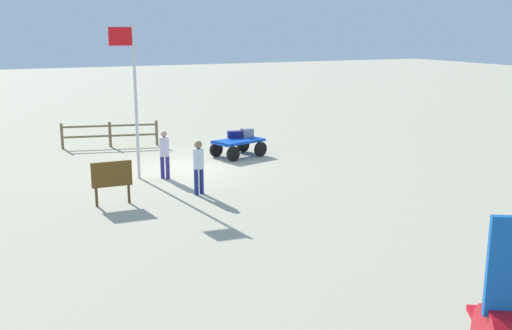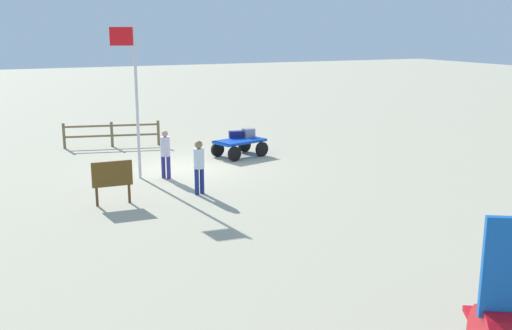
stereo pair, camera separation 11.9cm
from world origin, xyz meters
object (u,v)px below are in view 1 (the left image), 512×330
object	(u,v)px
luggage_cart	(238,145)
worker_trailing	(164,151)
signboard	(112,177)
suitcase_tan	(247,133)
worker_lead	(199,163)
flagpole	(133,90)
suitcase_dark	(234,134)

from	to	relation	value
luggage_cart	worker_trailing	distance (m)	4.34
worker_trailing	signboard	xyz separation A→B (m)	(2.28, 2.40, -0.11)
suitcase_tan	worker_trailing	bearing A→B (deg)	32.00
worker_lead	signboard	bearing A→B (deg)	0.36
luggage_cart	worker_lead	bearing A→B (deg)	54.58
suitcase_tan	flagpole	bearing A→B (deg)	23.50
suitcase_tan	signboard	size ratio (longest dim) A/B	0.37
worker_lead	signboard	xyz separation A→B (m)	(2.68, 0.02, -0.14)
worker_trailing	signboard	bearing A→B (deg)	46.40
luggage_cart	signboard	size ratio (longest dim) A/B	1.73
worker_lead	flagpole	xyz separation A→B (m)	(1.29, -2.80, 2.06)
worker_lead	luggage_cart	bearing A→B (deg)	-125.42
suitcase_tan	luggage_cart	bearing A→B (deg)	35.96
suitcase_dark	suitcase_tan	size ratio (longest dim) A/B	1.24
suitcase_tan	signboard	distance (m)	8.29
suitcase_dark	flagpole	distance (m)	5.63
worker_trailing	flagpole	xyz separation A→B (m)	(0.90, -0.42, 2.09)
worker_lead	worker_trailing	xyz separation A→B (m)	(0.40, -2.38, -0.03)
suitcase_dark	worker_trailing	distance (m)	4.63
suitcase_tan	flagpole	distance (m)	6.05
suitcase_dark	worker_lead	size ratio (longest dim) A/B	0.35
worker_trailing	flagpole	bearing A→B (deg)	-25.34
suitcase_tan	flagpole	world-z (taller)	flagpole
luggage_cart	worker_lead	size ratio (longest dim) A/B	1.33
suitcase_dark	suitcase_tan	distance (m)	0.55
worker_lead	flagpole	bearing A→B (deg)	-65.24
suitcase_tan	signboard	bearing A→B (deg)	37.69
suitcase_dark	worker_trailing	bearing A→B (deg)	36.19
signboard	worker_trailing	bearing A→B (deg)	-133.60
suitcase_dark	signboard	xyz separation A→B (m)	(6.02, 5.13, 0.03)
flagpole	worker_lead	bearing A→B (deg)	114.76
worker_lead	signboard	distance (m)	2.68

